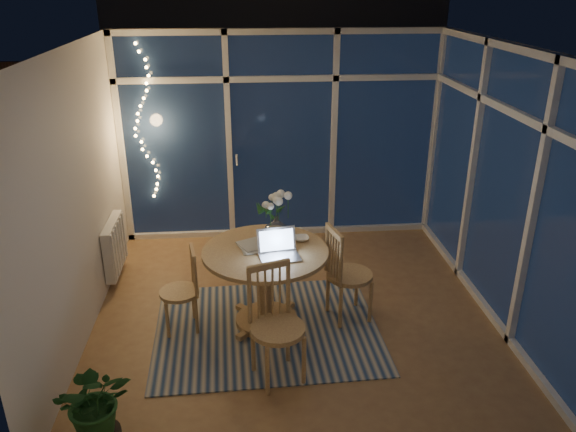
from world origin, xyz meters
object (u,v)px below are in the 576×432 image
object	(u,v)px
dining_table	(266,288)
potted_plant	(97,407)
flower_vase	(276,228)
chair_front	(278,326)
chair_left	(179,290)
laptop	(280,245)
chair_right	(350,273)

from	to	relation	value
dining_table	potted_plant	distance (m)	1.95
flower_vase	chair_front	bearing A→B (deg)	-93.20
dining_table	chair_left	xyz separation A→B (m)	(-0.82, -0.01, 0.02)
laptop	flower_vase	distance (m)	0.42
flower_vase	laptop	bearing A→B (deg)	-89.44
chair_left	chair_front	world-z (taller)	chair_front
dining_table	laptop	xyz separation A→B (m)	(0.12, -0.17, 0.53)
dining_table	chair_front	bearing A→B (deg)	-85.89
flower_vase	potted_plant	bearing A→B (deg)	-128.24
dining_table	flower_vase	bearing A→B (deg)	64.33
laptop	flower_vase	world-z (taller)	laptop
chair_right	potted_plant	distance (m)	2.59
dining_table	chair_left	size ratio (longest dim) A/B	1.39
laptop	chair_left	bearing A→B (deg)	161.16
chair_right	chair_front	world-z (taller)	chair_front
chair_right	flower_vase	bearing A→B (deg)	60.18
dining_table	chair_left	bearing A→B (deg)	-178.96
potted_plant	chair_right	bearing A→B (deg)	36.60
laptop	dining_table	bearing A→B (deg)	115.99
chair_left	potted_plant	distance (m)	1.54
chair_right	dining_table	bearing A→B (deg)	79.35
chair_left	potted_plant	bearing A→B (deg)	-26.44
chair_left	laptop	bearing A→B (deg)	70.40
dining_table	flower_vase	size ratio (longest dim) A/B	5.62
chair_right	chair_front	size ratio (longest dim) A/B	0.98
chair_left	chair_right	bearing A→B (deg)	81.97
flower_vase	potted_plant	xyz separation A→B (m)	(-1.37, -1.74, -0.53)
chair_right	flower_vase	distance (m)	0.84
chair_left	flower_vase	xyz separation A→B (m)	(0.94, 0.26, 0.49)
dining_table	potted_plant	world-z (taller)	dining_table
chair_left	flower_vase	size ratio (longest dim) A/B	4.05
chair_front	potted_plant	world-z (taller)	chair_front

